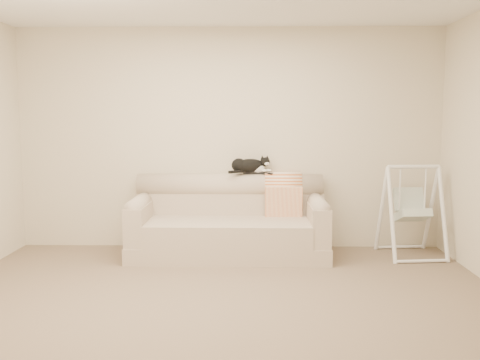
{
  "coord_description": "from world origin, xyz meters",
  "views": [
    {
      "loc": [
        0.27,
        -4.34,
        1.58
      ],
      "look_at": [
        0.15,
        1.27,
        0.9
      ],
      "focal_mm": 40.0,
      "sensor_mm": 36.0,
      "label": 1
    }
  ],
  "objects_px": {
    "baby_swing": "(411,210)",
    "remote_b": "(266,173)",
    "sofa": "(229,224)",
    "remote_a": "(251,173)",
    "tuxedo_cat": "(250,165)"
  },
  "relations": [
    {
      "from": "tuxedo_cat",
      "to": "remote_b",
      "type": "bearing_deg",
      "value": -4.92
    },
    {
      "from": "tuxedo_cat",
      "to": "remote_a",
      "type": "bearing_deg",
      "value": 41.26
    },
    {
      "from": "baby_swing",
      "to": "remote_b",
      "type": "bearing_deg",
      "value": 172.09
    },
    {
      "from": "remote_a",
      "to": "remote_b",
      "type": "xyz_separation_m",
      "value": [
        0.18,
        -0.03,
        -0.0
      ]
    },
    {
      "from": "sofa",
      "to": "remote_b",
      "type": "bearing_deg",
      "value": 27.53
    },
    {
      "from": "remote_b",
      "to": "tuxedo_cat",
      "type": "relative_size",
      "value": 0.34
    },
    {
      "from": "remote_b",
      "to": "remote_a",
      "type": "bearing_deg",
      "value": 170.57
    },
    {
      "from": "sofa",
      "to": "remote_a",
      "type": "height_order",
      "value": "remote_a"
    },
    {
      "from": "remote_b",
      "to": "tuxedo_cat",
      "type": "height_order",
      "value": "tuxedo_cat"
    },
    {
      "from": "remote_a",
      "to": "baby_swing",
      "type": "bearing_deg",
      "value": -8.05
    },
    {
      "from": "sofa",
      "to": "remote_a",
      "type": "bearing_deg",
      "value": 45.3
    },
    {
      "from": "remote_b",
      "to": "baby_swing",
      "type": "relative_size",
      "value": 0.17
    },
    {
      "from": "sofa",
      "to": "remote_a",
      "type": "distance_m",
      "value": 0.66
    },
    {
      "from": "baby_swing",
      "to": "tuxedo_cat",
      "type": "bearing_deg",
      "value": 172.4
    },
    {
      "from": "remote_a",
      "to": "baby_swing",
      "type": "relative_size",
      "value": 0.18
    }
  ]
}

